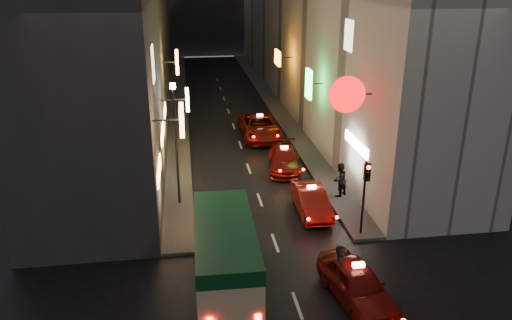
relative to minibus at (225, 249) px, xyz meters
name	(u,v)px	position (x,y,z in m)	size (l,w,h in m)	color
building_left	(127,1)	(-5.53, 28.52, 7.30)	(7.56, 52.00, 18.00)	#373532
sidewalk_left	(179,104)	(-1.78, 28.53, -1.62)	(1.50, 52.00, 0.15)	#4E4B48
sidewalk_right	(271,100)	(6.72, 28.53, -1.62)	(1.50, 52.00, 0.15)	#4E4B48
minibus	(225,249)	(0.00, 0.00, 0.00)	(2.32, 6.29, 2.69)	#D6BA85
taxi_near	(357,281)	(4.67, -1.47, -0.87)	(2.95, 5.48, 1.82)	maroon
taxi_second	(311,199)	(4.78, 5.72, -0.94)	(1.99, 4.79, 1.69)	maroon
taxi_third	(284,157)	(4.60, 11.68, -0.93)	(2.69, 5.05, 1.70)	maroon
taxi_far	(260,125)	(4.07, 17.98, -0.77)	(2.43, 5.83, 2.02)	maroon
pedestrian_crossing	(340,265)	(4.27, -0.66, -0.65)	(0.69, 0.44, 2.09)	black
pedestrian_sidewalk	(340,177)	(6.66, 7.16, -0.51)	(0.78, 0.49, 2.08)	black
traffic_light	(366,183)	(6.47, 3.00, 0.99)	(0.26, 0.43, 3.50)	black
lamp_post	(176,137)	(-1.73, 7.53, 2.03)	(0.28, 0.28, 6.22)	black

